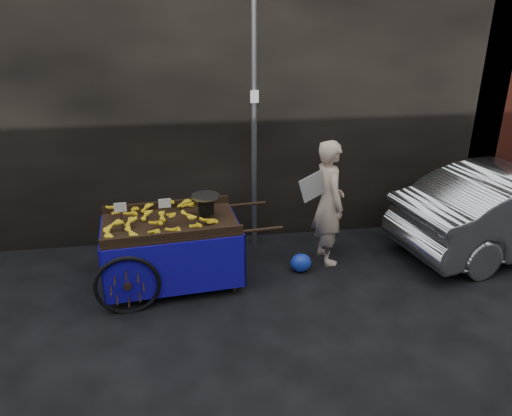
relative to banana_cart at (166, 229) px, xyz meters
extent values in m
plane|color=black|center=(1.04, -0.29, -0.83)|extent=(80.00, 80.00, 0.00)
cube|color=black|center=(0.04, 2.31, 1.67)|extent=(11.00, 2.00, 5.00)
cylinder|color=slate|center=(1.34, 1.01, 1.17)|extent=(0.08, 0.08, 4.00)
cube|color=white|center=(1.34, 0.96, 1.57)|extent=(0.12, 0.02, 0.18)
cube|color=black|center=(0.06, 0.00, 0.06)|extent=(1.89, 1.29, 0.07)
cube|color=black|center=(0.01, 0.53, 0.14)|extent=(1.78, 0.22, 0.11)
cube|color=black|center=(0.11, -0.52, 0.14)|extent=(1.78, 0.22, 0.11)
cube|color=black|center=(0.88, -0.36, -0.39)|extent=(0.06, 0.06, 0.89)
cube|color=black|center=(0.79, 0.53, -0.39)|extent=(0.06, 0.06, 0.89)
cylinder|color=black|center=(1.27, -0.32, 0.06)|extent=(0.56, 0.10, 0.04)
cylinder|color=black|center=(1.18, 0.57, 0.06)|extent=(0.56, 0.10, 0.04)
torus|color=black|center=(-0.49, -0.66, -0.44)|extent=(0.84, 0.14, 0.84)
torus|color=black|center=(-0.61, 0.54, -0.44)|extent=(0.84, 0.14, 0.84)
cylinder|color=black|center=(-0.55, -0.06, -0.44)|extent=(0.18, 1.25, 0.06)
cube|color=#11089A|center=(0.11, -0.56, -0.32)|extent=(1.82, 0.20, 0.76)
cube|color=#11089A|center=(0.00, 0.57, -0.32)|extent=(1.82, 0.20, 0.76)
cube|color=#11089A|center=(-0.84, -0.09, -0.32)|extent=(0.14, 1.16, 0.76)
cube|color=#11089A|center=(0.96, 0.10, -0.32)|extent=(0.14, 1.16, 0.76)
cube|color=black|center=(0.55, 0.11, 0.25)|extent=(0.22, 0.18, 0.18)
cylinder|color=silver|center=(0.55, 0.11, 0.41)|extent=(0.42, 0.42, 0.03)
cube|color=white|center=(-0.54, -0.18, 0.43)|extent=(0.16, 0.03, 0.12)
cube|color=white|center=(0.01, -0.12, 0.43)|extent=(0.16, 0.03, 0.12)
imported|color=beige|center=(2.36, 0.34, 0.11)|extent=(0.52, 0.73, 1.89)
cube|color=beige|center=(2.13, 0.25, 0.43)|extent=(0.56, 0.20, 0.50)
ellipsoid|color=#1936BC|center=(1.90, 0.04, -0.69)|extent=(0.31, 0.25, 0.28)
camera|label=1|loc=(0.34, -6.19, 2.91)|focal=35.00mm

